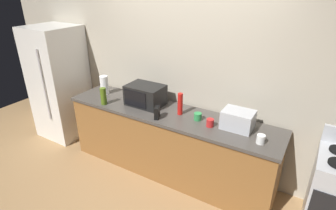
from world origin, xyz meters
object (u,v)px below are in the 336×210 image
bottle_olive_oil (103,96)px  mug_red (210,123)px  refrigerator (59,83)px  cordless_phone (157,113)px  mug_white (261,139)px  paper_towel_roll (104,85)px  bottle_hot_sauce (180,104)px  microwave (145,95)px  toaster_oven (238,120)px  mug_green (198,116)px

bottle_olive_oil → mug_red: 1.47m
refrigerator → cordless_phone: refrigerator is taller
bottle_olive_oil → mug_white: 2.04m
paper_towel_roll → cordless_phone: 1.11m
refrigerator → mug_red: bearing=-1.4°
paper_towel_roll → bottle_hot_sauce: size_ratio=0.98×
cordless_phone → bottle_olive_oil: size_ratio=0.65×
cordless_phone → bottle_hot_sauce: 0.31m
paper_towel_roll → mug_white: bearing=-4.3°
microwave → toaster_oven: bearing=0.6°
mug_green → mug_white: mug_white is taller
refrigerator → microwave: (1.67, 0.05, 0.13)m
bottle_hot_sauce → mug_green: (0.25, -0.02, -0.09)m
paper_towel_roll → bottle_olive_oil: bearing=-49.0°
paper_towel_roll → toaster_oven: bearing=0.3°
toaster_oven → bottle_hot_sauce: 0.72m
microwave → refrigerator: bearing=-178.4°
toaster_oven → bottle_hot_sauce: bottle_hot_sauce is taller
refrigerator → mug_white: bearing=-2.2°
microwave → toaster_oven: (1.25, 0.01, -0.03)m
mug_white → paper_towel_roll: bearing=175.7°
toaster_oven → mug_green: toaster_oven is taller
refrigerator → paper_towel_roll: 0.96m
refrigerator → bottle_hot_sauce: refrigerator is taller
cordless_phone → bottle_olive_oil: bottle_olive_oil is taller
microwave → mug_white: microwave is taller
microwave → paper_towel_roll: same height
toaster_oven → microwave: bearing=-179.4°
mug_green → microwave: bearing=177.2°
refrigerator → mug_red: (2.65, -0.06, 0.05)m
refrigerator → bottle_hot_sauce: bearing=0.9°
bottle_olive_oil → bottle_hot_sauce: size_ratio=0.83×
paper_towel_roll → mug_red: bearing=-3.8°
paper_towel_roll → mug_green: size_ratio=2.90×
bottle_hot_sauce → mug_green: bottle_hot_sauce is taller
cordless_phone → bottle_olive_oil: bearing=161.5°
cordless_phone → mug_red: (0.62, 0.14, -0.03)m
cordless_phone → bottle_olive_oil: 0.83m
cordless_phone → mug_red: size_ratio=1.64×
mug_green → mug_red: 0.20m
mug_green → mug_red: mug_red is taller
mug_white → microwave: bearing=173.7°
bottle_olive_oil → mug_white: bearing=3.0°
toaster_oven → bottle_hot_sauce: bearing=-177.8°
mug_red → bottle_hot_sauce: bearing=167.6°
bottle_olive_oil → bottle_hot_sauce: bottle_hot_sauce is taller
refrigerator → toaster_oven: size_ratio=5.29×
microwave → cordless_phone: size_ratio=3.20×
cordless_phone → mug_white: size_ratio=1.59×
toaster_oven → paper_towel_roll: size_ratio=1.26×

